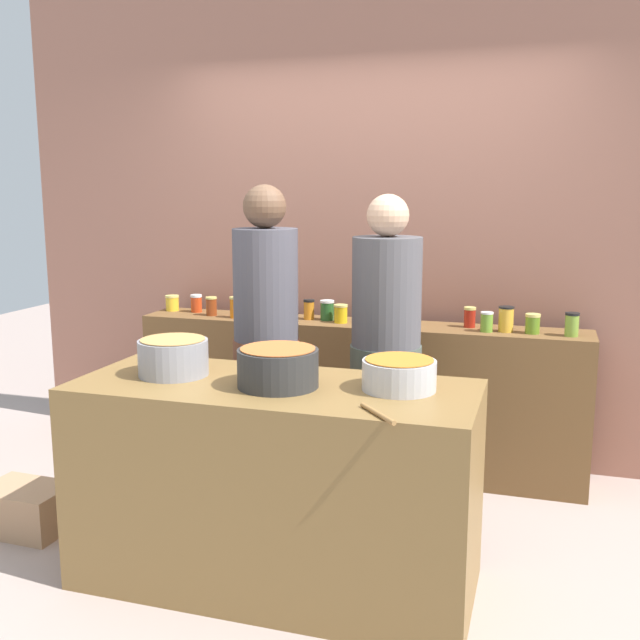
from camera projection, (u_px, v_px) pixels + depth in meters
ground at (298, 548)px, 3.50m from camera, size 12.00×12.00×0.00m
storefront_wall at (372, 220)px, 4.60m from camera, size 4.80×0.12×3.00m
display_shelf at (356, 395)px, 4.45m from camera, size 2.70×0.36×0.91m
prep_table at (275, 484)px, 3.14m from camera, size 1.70×0.70×0.89m
preserve_jar_0 at (172, 303)px, 4.79m from camera, size 0.09×0.09×0.10m
preserve_jar_1 at (196, 303)px, 4.73m from camera, size 0.07×0.07×0.11m
preserve_jar_2 at (211, 306)px, 4.60m from camera, size 0.07×0.07×0.12m
preserve_jar_3 at (235, 307)px, 4.52m from camera, size 0.07×0.07×0.13m
preserve_jar_4 at (255, 306)px, 4.55m from camera, size 0.07×0.07×0.14m
preserve_jar_5 at (277, 309)px, 4.47m from camera, size 0.07×0.07×0.13m
preserve_jar_6 at (309, 309)px, 4.47m from camera, size 0.07×0.07×0.12m
preserve_jar_7 at (327, 310)px, 4.44m from camera, size 0.09×0.09×0.12m
preserve_jar_8 at (341, 314)px, 4.36m from camera, size 0.08×0.08×0.11m
preserve_jar_9 at (378, 316)px, 4.30m from camera, size 0.09×0.09×0.11m
preserve_jar_10 at (398, 316)px, 4.29m from camera, size 0.07×0.07×0.10m
preserve_jar_11 at (470, 317)px, 4.22m from camera, size 0.07×0.07×0.12m
preserve_jar_12 at (487, 322)px, 4.08m from camera, size 0.07×0.07×0.11m
preserve_jar_13 at (506, 319)px, 4.08m from camera, size 0.09×0.09×0.14m
preserve_jar_14 at (533, 324)px, 4.03m from camera, size 0.08×0.08×0.11m
preserve_jar_15 at (572, 324)px, 3.96m from camera, size 0.08×0.08×0.13m
cooking_pot_left at (173, 357)px, 3.20m from camera, size 0.30×0.30×0.16m
cooking_pot_center at (278, 368)px, 3.01m from camera, size 0.34×0.34×0.16m
cooking_pot_right at (399, 375)px, 2.97m from camera, size 0.30×0.30×0.13m
wooden_spoon at (378, 414)px, 2.63m from camera, size 0.17×0.20×0.02m
cook_with_tongs at (267, 366)px, 3.80m from camera, size 0.35×0.35×1.72m
cook_in_cap at (385, 373)px, 3.77m from camera, size 0.37×0.37×1.67m
bread_crate at (26, 509)px, 3.67m from camera, size 0.43×0.31×0.23m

